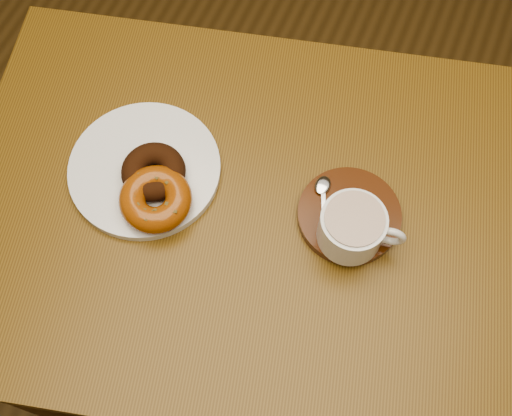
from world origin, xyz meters
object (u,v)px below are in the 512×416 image
at_px(donut_plate, 145,169).
at_px(saucer, 349,215).
at_px(cafe_table, 245,240).
at_px(coffee_cup, 353,228).

distance_m(donut_plate, saucer, 0.32).
relative_size(cafe_table, coffee_cup, 8.07).
distance_m(cafe_table, saucer, 0.21).
bearing_deg(saucer, cafe_table, -162.82).
bearing_deg(coffee_cup, saucer, 101.78).
bearing_deg(donut_plate, coffee_cup, 1.93).
distance_m(cafe_table, coffee_cup, 0.25).
distance_m(donut_plate, coffee_cup, 0.34).
bearing_deg(donut_plate, saucer, 8.21).
bearing_deg(saucer, coffee_cup, -70.84).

